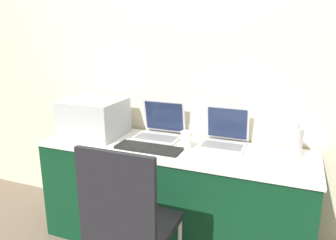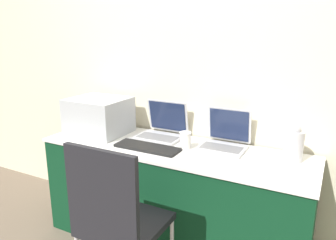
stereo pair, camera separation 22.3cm
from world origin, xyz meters
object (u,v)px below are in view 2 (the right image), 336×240
Objects in this scene: printer at (99,114)px; laptop_left at (162,130)px; external_keyboard at (147,147)px; chair at (116,216)px; coffee_cup at (185,140)px; metal_pitcher at (294,145)px; laptop_right at (224,140)px.

laptop_left is (0.48, 0.13, -0.09)m from printer.
chair reaches higher than external_keyboard.
coffee_cup is (0.74, -0.01, -0.09)m from printer.
external_keyboard is 3.93× the size of coffee_cup.
chair is at bearing -46.10° from printer.
metal_pitcher is (1.41, 0.10, -0.04)m from printer.
coffee_cup is at bearing -28.47° from laptop_left.
laptop_right reaches higher than coffee_cup.
coffee_cup is at bearing -170.84° from metal_pitcher.
external_keyboard is (0.52, -0.14, -0.14)m from printer.
coffee_cup is (0.22, 0.13, 0.05)m from external_keyboard.
metal_pitcher is at bearing 14.74° from external_keyboard.
laptop_right is 0.31× the size of chair.
printer reaches higher than metal_pitcher.
printer is 0.75m from coffee_cup.
coffee_cup is (-0.23, -0.14, 0.00)m from laptop_right.
coffee_cup is 0.71m from chair.
metal_pitcher reaches higher than coffee_cup.
laptop_right is 0.45m from metal_pitcher.
metal_pitcher is (0.67, 0.11, 0.05)m from coffee_cup.
laptop_left reaches higher than metal_pitcher.
coffee_cup is at bearing 29.63° from external_keyboard.
printer reaches higher than laptop_left.
printer reaches higher than laptop_right.
metal_pitcher reaches higher than chair.
chair is (-0.09, -0.66, -0.24)m from coffee_cup.
coffee_cup is at bearing -148.21° from laptop_right.
metal_pitcher is at bearing -1.95° from laptop_left.
metal_pitcher is (0.90, 0.24, 0.09)m from external_keyboard.
laptop_left reaches higher than laptop_right.
external_keyboard is 0.58m from chair.
laptop_left is at bearing 101.58° from chair.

